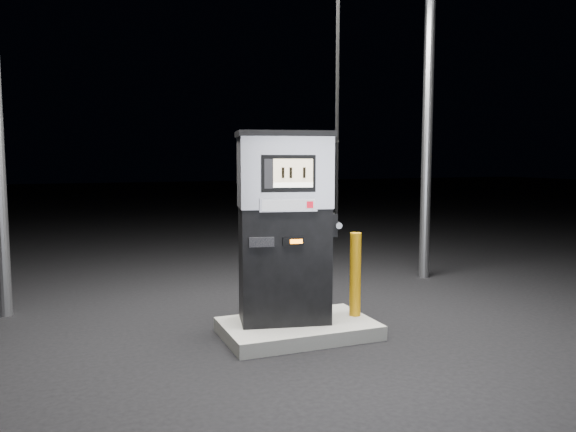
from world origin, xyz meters
name	(u,v)px	position (x,y,z in m)	size (l,w,h in m)	color
ground	(298,335)	(0.00, 0.00, 0.00)	(80.00, 80.00, 0.00)	black
pump_island	(298,329)	(0.00, 0.00, 0.07)	(1.60, 1.00, 0.15)	slate
fuel_dispenser	(285,225)	(-0.12, 0.10, 1.19)	(1.16, 0.79, 4.19)	black
bollard_left	(248,282)	(-0.55, 0.01, 0.63)	(0.13, 0.13, 0.95)	orange
bollard_right	(355,274)	(0.68, 0.00, 0.61)	(0.12, 0.12, 0.93)	orange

